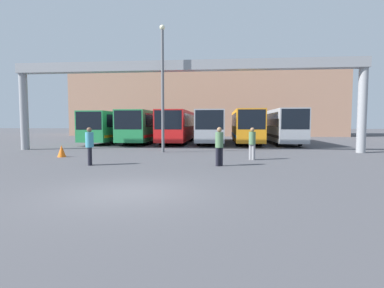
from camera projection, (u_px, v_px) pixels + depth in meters
name	position (u px, v px, depth m)	size (l,w,h in m)	color
ground_plane	(129.00, 192.00, 8.89)	(200.00, 200.00, 0.00)	#47474C
building_backdrop	(206.00, 104.00, 51.30)	(43.07, 12.00, 10.67)	tan
overhead_gantry	(184.00, 76.00, 21.49)	(25.24, 0.80, 6.49)	gray
bus_slot_0	(114.00, 125.00, 31.88)	(2.52, 12.50, 3.12)	#268C4C
bus_slot_1	(146.00, 125.00, 31.39)	(2.63, 12.22, 3.21)	#268C4C
bus_slot_2	(178.00, 125.00, 31.12)	(2.56, 12.35, 3.22)	red
bus_slot_3	(212.00, 125.00, 30.74)	(2.56, 12.27, 3.22)	#999EA5
bus_slot_4	(246.00, 125.00, 30.28)	(2.45, 12.01, 3.25)	orange
bus_slot_5	(281.00, 125.00, 29.75)	(2.44, 11.64, 3.29)	#999EA5
pedestrian_mid_right	(219.00, 145.00, 14.25)	(0.39, 0.39, 1.86)	black
pedestrian_near_center	(252.00, 143.00, 16.63)	(0.37, 0.37, 1.80)	gray
pedestrian_near_left	(90.00, 145.00, 14.50)	(0.38, 0.38, 1.84)	black
traffic_cone	(62.00, 151.00, 18.04)	(0.50, 0.50, 0.72)	orange
lamp_post	(163.00, 84.00, 20.64)	(0.36, 0.36, 8.73)	#595B60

